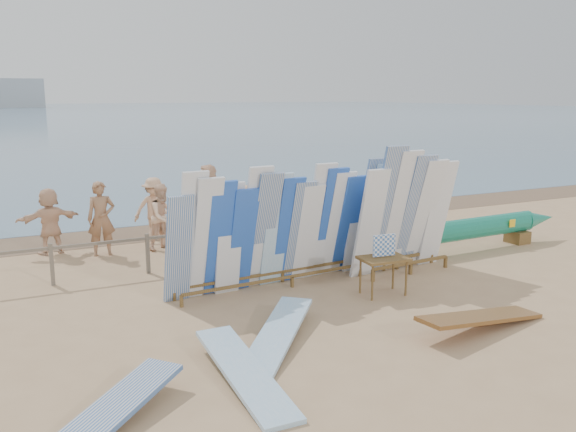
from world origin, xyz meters
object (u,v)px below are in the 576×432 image
stroller (285,233)px  beachgoer_11 (50,221)px  outrigger_canoe (474,229)px  beachgoer_8 (387,197)px  beachgoer_6 (247,214)px  flat_board_c (481,329)px  beach_chair_right (269,238)px  flat_board_a (245,382)px  beach_chair_left (252,244)px  beachgoer_5 (209,196)px  beachgoer_1 (101,219)px  beachgoer_2 (163,217)px  flat_board_b (278,343)px  main_surfboard_rack (288,230)px  beachgoer_3 (154,209)px  vendor_table (383,275)px  side_surfboard_rack (405,216)px  beachgoer_7 (277,198)px  beachgoer_extra_0 (420,194)px

stroller → beachgoer_11: (-5.47, 2.15, 0.42)m
outrigger_canoe → stroller: bearing=149.7°
beachgoer_8 → beachgoer_6: bearing=156.6°
flat_board_c → beach_chair_right: size_ratio=2.95×
flat_board_a → beach_chair_left: 7.00m
beachgoer_5 → beachgoer_11: bearing=-46.7°
beach_chair_left → beachgoer_1: size_ratio=0.45×
stroller → beachgoer_2: 3.15m
flat_board_b → beachgoer_2: beachgoer_2 is taller
flat_board_b → beachgoer_8: (6.55, 6.30, 0.92)m
beach_chair_right → beachgoer_5: 3.30m
beachgoer_8 → beachgoer_6: beachgoer_8 is taller
flat_board_b → stroller: (2.76, 5.41, 0.41)m
beach_chair_left → beachgoer_6: 1.23m
beachgoer_2 → beachgoer_11: size_ratio=1.01×
beachgoer_1 → beachgoer_5: 3.99m
main_surfboard_rack → beach_chair_right: (0.93, 2.99, -0.90)m
flat_board_a → stroller: stroller is taller
beachgoer_3 → beachgoer_5: bearing=27.0°
vendor_table → beach_chair_right: bearing=100.4°
stroller → side_surfboard_rack: bearing=-64.9°
beachgoer_3 → flat_board_a: bearing=-95.5°
outrigger_canoe → flat_board_c: outrigger_canoe is taller
main_surfboard_rack → side_surfboard_rack: 2.76m
beachgoer_8 → side_surfboard_rack: bearing=-142.1°
beachgoer_3 → beach_chair_right: bearing=-42.4°
vendor_table → flat_board_a: bearing=-145.6°
beachgoer_11 → flat_board_b: bearing=97.7°
main_surfboard_rack → beachgoer_6: bearing=76.7°
beachgoer_8 → beachgoer_5: bearing=129.7°
beachgoer_3 → beachgoer_7: bearing=6.4°
side_surfboard_rack → beach_chair_right: 3.90m
main_surfboard_rack → beachgoer_extra_0: main_surfboard_rack is taller
side_surfboard_rack → stroller: side_surfboard_rack is taller
beachgoer_3 → beachgoer_extra_0: bearing=-11.6°
flat_board_c → beachgoer_extra_0: (4.34, 7.22, 0.94)m
flat_board_a → beachgoer_11: 8.79m
beach_chair_left → beachgoer_extra_0: bearing=9.7°
flat_board_a → beachgoer_6: (3.11, 7.47, 0.78)m
beach_chair_right → beachgoer_8: beachgoer_8 is taller
beach_chair_left → beachgoer_extra_0: beachgoer_extra_0 is taller
flat_board_a → beachgoer_5: beachgoer_5 is taller
beachgoer_8 → flat_board_c: bearing=-135.2°
vendor_table → beachgoer_2: bearing=122.4°
flat_board_c → stroller: (-0.59, 6.40, 0.41)m
beachgoer_7 → beachgoer_11: beachgoer_11 is taller
main_surfboard_rack → beachgoer_3: (-1.48, 5.25, -0.31)m
outrigger_canoe → beachgoer_8: (-0.45, 3.13, 0.38)m
beachgoer_11 → beachgoer_5: (4.59, 1.29, 0.11)m
flat_board_b → beachgoer_6: size_ratio=1.72×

